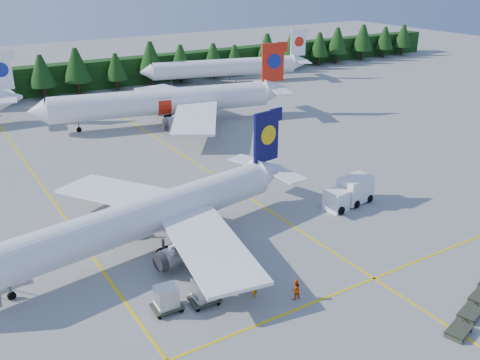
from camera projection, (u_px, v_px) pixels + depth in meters
ground at (279, 267)px, 49.00m from camera, size 320.00×320.00×0.00m
taxi_stripe_a at (67, 220)px, 57.90m from camera, size 0.25×120.00×0.01m
taxi_stripe_b at (226, 183)px, 67.65m from camera, size 0.25×120.00×0.01m
taxi_stripe_cross at (322, 299)px, 44.28m from camera, size 80.00×0.25×0.01m
treeline_hedge at (52, 79)px, 112.34m from camera, size 220.00×4.00×6.00m
airliner_navy at (129, 223)px, 50.09m from camera, size 37.11×30.29×10.86m
airliner_red at (158, 102)px, 90.48m from camera, size 43.26×35.22×12.74m
airliner_far_right at (220, 68)px, 121.67m from camera, size 38.37×12.51×11.36m
service_truck at (349, 193)px, 60.93m from camera, size 6.68×3.25×3.09m
uld_pair at (185, 294)px, 42.84m from camera, size 5.47×2.67×1.83m
crew_a at (255, 289)px, 44.30m from camera, size 0.70×0.61×1.62m
crew_b at (295, 289)px, 44.06m from camera, size 0.92×0.74×1.82m
crew_c at (230, 253)px, 49.42m from camera, size 0.71×0.88×1.87m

